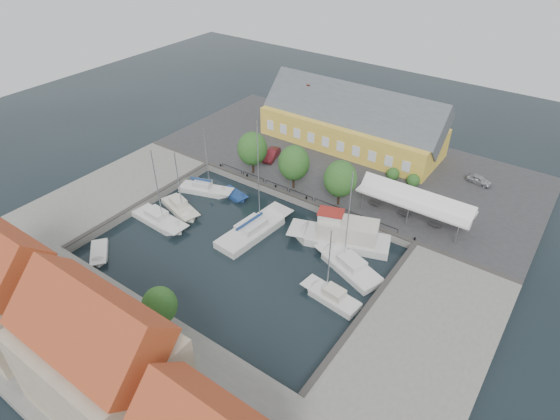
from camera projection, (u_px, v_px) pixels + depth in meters
name	position (u px, v px, depth m)	size (l,w,h in m)	color
ground	(251.00, 244.00, 55.62)	(140.00, 140.00, 0.00)	black
north_quay	(345.00, 163.00, 70.71)	(56.00, 26.00, 1.00)	#2D2D30
west_quay	(117.00, 190.00, 64.44)	(12.00, 24.00, 1.00)	slate
east_quay	(423.00, 337.00, 43.56)	(12.00, 24.00, 1.00)	slate
south_bank	(103.00, 362.00, 41.30)	(56.00, 14.00, 1.00)	slate
quay_edge_fittings	(274.00, 218.00, 58.18)	(56.00, 24.72, 0.40)	#383533
warehouse	(349.00, 123.00, 73.27)	(28.56, 14.00, 9.55)	gold
tent_canopy	(415.00, 201.00, 56.56)	(14.00, 4.00, 2.83)	white
quay_trees	(294.00, 163.00, 61.80)	(18.20, 4.20, 6.30)	black
car_silver	(479.00, 180.00, 64.60)	(1.39, 3.46, 1.18)	#AAADB2
car_red	(272.00, 155.00, 70.40)	(1.48, 4.25, 1.40)	#571319
center_sailboat	(254.00, 231.00, 57.16)	(4.23, 11.44, 15.01)	silver
trawler	(343.00, 236.00, 55.21)	(12.53, 7.30, 5.00)	silver
east_boat_a	(349.00, 267.00, 51.91)	(9.29, 5.92, 12.54)	silver
east_boat_b	(332.00, 298.00, 48.00)	(6.75, 2.91, 9.22)	silver
west_boat_a	(205.00, 190.00, 64.85)	(7.84, 4.39, 10.27)	silver
west_boat_b	(180.00, 209.00, 61.21)	(7.04, 4.14, 9.45)	beige
west_boat_c	(159.00, 221.00, 59.02)	(8.39, 3.07, 11.15)	silver
launch_sw	(99.00, 254.00, 54.00)	(4.84, 4.41, 0.98)	silver
launch_nw	(234.00, 195.00, 64.20)	(4.62, 2.63, 0.88)	navy
townhouses	(80.00, 350.00, 35.84)	(36.30, 8.50, 12.00)	#BFB193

